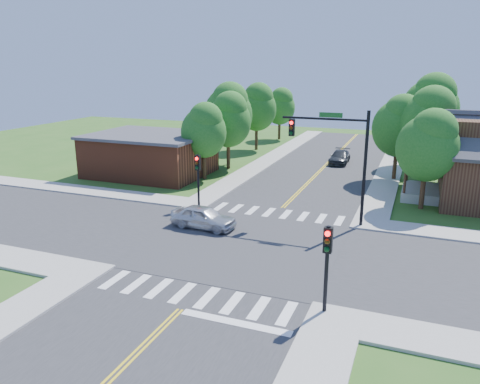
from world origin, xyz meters
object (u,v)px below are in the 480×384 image
at_px(signal_pole_se, 327,254).
at_px(car_dgrey, 340,157).
at_px(signal_pole_nw, 198,171).
at_px(signal_mast_ne, 338,148).
at_px(car_silver, 203,218).

bearing_deg(signal_pole_se, car_dgrey, 98.63).
xyz_separation_m(signal_pole_nw, car_dgrey, (6.69, 18.50, -2.03)).
bearing_deg(signal_mast_ne, car_silver, -152.55).
xyz_separation_m(signal_pole_se, car_silver, (-9.00, 7.41, -1.96)).
bearing_deg(signal_pole_se, signal_pole_nw, 135.00).
height_order(signal_mast_ne, signal_pole_nw, signal_mast_ne).
bearing_deg(signal_pole_nw, car_silver, -59.82).
xyz_separation_m(signal_pole_se, car_dgrey, (-4.51, 29.70, -2.03)).
relative_size(signal_pole_nw, car_dgrey, 0.86).
xyz_separation_m(signal_mast_ne, signal_pole_nw, (-9.51, -0.01, -2.19)).
distance_m(signal_mast_ne, signal_pole_nw, 9.76).
height_order(signal_pole_nw, car_dgrey, signal_pole_nw).
bearing_deg(car_dgrey, car_silver, -103.01).
height_order(signal_pole_se, signal_pole_nw, same).
relative_size(signal_pole_nw, car_silver, 0.90).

